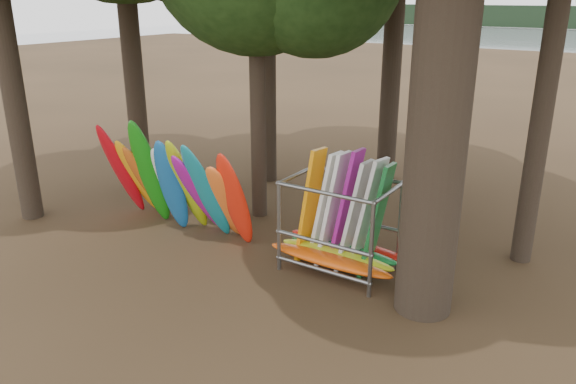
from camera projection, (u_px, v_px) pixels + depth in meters
The scene contains 3 objects.
ground at pixel (230, 259), 13.43m from camera, with size 120.00×120.00×0.00m, color #47331E.
kayak_row at pixel (176, 186), 14.62m from camera, with size 4.75×1.95×3.17m.
storage_rack at pixel (340, 229), 12.64m from camera, with size 3.12×1.50×2.83m.
Camera 1 is at (7.81, -9.38, 5.99)m, focal length 35.00 mm.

